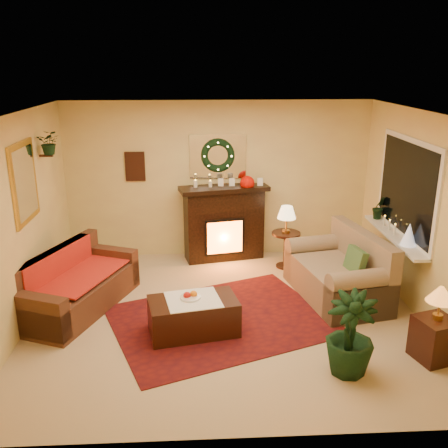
{
  "coord_description": "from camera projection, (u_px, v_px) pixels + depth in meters",
  "views": [
    {
      "loc": [
        -0.34,
        -5.85,
        3.17
      ],
      "look_at": [
        0.0,
        0.35,
        1.15
      ],
      "focal_mm": 40.0,
      "sensor_mm": 36.0,
      "label": 1
    }
  ],
  "objects": [
    {
      "name": "window_sill",
      "position": [
        394.0,
        236.0,
        6.93
      ],
      "size": [
        0.22,
        1.86,
        0.04
      ],
      "primitive_type": "cube",
      "color": "white",
      "rests_on": "wall_right"
    },
    {
      "name": "poinsettia",
      "position": [
        247.0,
        183.0,
        8.09
      ],
      "size": [
        0.23,
        0.23,
        0.23
      ],
      "primitive_type": "sphere",
      "color": "#D00C00",
      "rests_on": "fireplace"
    },
    {
      "name": "ceiling",
      "position": [
        226.0,
        114.0,
        5.74
      ],
      "size": [
        5.0,
        5.0,
        0.0
      ],
      "primitive_type": "plane",
      "color": "white",
      "rests_on": "ground"
    },
    {
      "name": "fireplace",
      "position": [
        224.0,
        227.0,
        8.32
      ],
      "size": [
        1.34,
        0.66,
        1.18
      ],
      "primitive_type": "cube",
      "rotation": [
        0.0,
        0.0,
        0.2
      ],
      "color": "black",
      "rests_on": "floor"
    },
    {
      "name": "lamp_tiffany",
      "position": [
        440.0,
        298.0,
        5.38
      ],
      "size": [
        0.31,
        0.31,
        0.45
      ],
      "primitive_type": "cone",
      "color": "orange",
      "rests_on": "end_table_square"
    },
    {
      "name": "mantel_candle_b",
      "position": [
        210.0,
        186.0,
        8.05
      ],
      "size": [
        0.06,
        0.06,
        0.17
      ],
      "primitive_type": "cylinder",
      "color": "#FDF6CD",
      "rests_on": "fireplace"
    },
    {
      "name": "hanging_plant",
      "position": [
        51.0,
        154.0,
        6.82
      ],
      "size": [
        0.33,
        0.28,
        0.36
      ],
      "primitive_type": "imported",
      "color": "#194719",
      "rests_on": "wall_left"
    },
    {
      "name": "coffee_table",
      "position": [
        193.0,
        317.0,
        6.07
      ],
      "size": [
        1.15,
        0.78,
        0.44
      ],
      "primitive_type": "cube",
      "rotation": [
        0.0,
        0.0,
        0.2
      ],
      "color": "black",
      "rests_on": "floor"
    },
    {
      "name": "floor",
      "position": [
        225.0,
        315.0,
        6.55
      ],
      "size": [
        5.0,
        5.0,
        0.0
      ],
      "primitive_type": "plane",
      "color": "beige",
      "rests_on": "ground"
    },
    {
      "name": "lamp_cream",
      "position": [
        287.0,
        216.0,
        7.81
      ],
      "size": [
        0.29,
        0.29,
        0.45
      ],
      "primitive_type": "cone",
      "color": "#FFDB97",
      "rests_on": "side_table_round"
    },
    {
      "name": "fruit_bowl",
      "position": [
        190.0,
        298.0,
        6.02
      ],
      "size": [
        0.25,
        0.25,
        0.06
      ],
      "primitive_type": "cylinder",
      "color": "silver",
      "rests_on": "coffee_table"
    },
    {
      "name": "wall_front",
      "position": [
        241.0,
        306.0,
        4.01
      ],
      "size": [
        5.0,
        5.0,
        0.0
      ],
      "primitive_type": "plane",
      "color": "#EFD88C",
      "rests_on": "ground"
    },
    {
      "name": "mini_tree",
      "position": [
        409.0,
        234.0,
        6.47
      ],
      "size": [
        0.2,
        0.2,
        0.3
      ],
      "primitive_type": "cone",
      "color": "white",
      "rests_on": "window_sill"
    },
    {
      "name": "mantel_candle_a",
      "position": [
        196.0,
        186.0,
        8.04
      ],
      "size": [
        0.07,
        0.07,
        0.2
      ],
      "primitive_type": "cylinder",
      "color": "white",
      "rests_on": "fireplace"
    },
    {
      "name": "wall_back",
      "position": [
        218.0,
        180.0,
        8.28
      ],
      "size": [
        5.0,
        5.0,
        0.0
      ],
      "primitive_type": "plane",
      "color": "#EFD88C",
      "rests_on": "ground"
    },
    {
      "name": "side_table_round",
      "position": [
        286.0,
        248.0,
        8.0
      ],
      "size": [
        0.58,
        0.58,
        0.59
      ],
      "primitive_type": "cylinder",
      "rotation": [
        0.0,
        0.0,
        -0.34
      ],
      "color": "#33190F",
      "rests_on": "floor"
    },
    {
      "name": "end_table_square",
      "position": [
        435.0,
        337.0,
        5.52
      ],
      "size": [
        0.5,
        0.5,
        0.49
      ],
      "primitive_type": "cube",
      "rotation": [
        0.0,
        0.0,
        0.29
      ],
      "color": "#50321B",
      "rests_on": "floor"
    },
    {
      "name": "sofa",
      "position": [
        78.0,
        279.0,
        6.61
      ],
      "size": [
        1.45,
        2.03,
        0.8
      ],
      "primitive_type": "cube",
      "rotation": [
        0.0,
        0.0,
        -0.38
      ],
      "color": "#503421",
      "rests_on": "floor"
    },
    {
      "name": "gold_mirror",
      "position": [
        24.0,
        183.0,
        6.17
      ],
      "size": [
        0.03,
        0.84,
        1.0
      ],
      "primitive_type": "cube",
      "color": "gold",
      "rests_on": "wall_left"
    },
    {
      "name": "wall_left",
      "position": [
        19.0,
        225.0,
        6.02
      ],
      "size": [
        4.5,
        4.5,
        0.0
      ],
      "primitive_type": "plane",
      "color": "#EFD88C",
      "rests_on": "ground"
    },
    {
      "name": "window_glass",
      "position": [
        406.0,
        188.0,
        6.72
      ],
      "size": [
        0.02,
        1.7,
        1.22
      ],
      "primitive_type": "cube",
      "color": "black",
      "rests_on": "wall_right"
    },
    {
      "name": "red_throw",
      "position": [
        79.0,
        273.0,
        6.75
      ],
      "size": [
        0.87,
        1.42,
        0.02
      ],
      "primitive_type": "cube",
      "color": "red",
      "rests_on": "sofa"
    },
    {
      "name": "mantel_mirror",
      "position": [
        218.0,
        157.0,
        8.14
      ],
      "size": [
        0.92,
        0.02,
        0.72
      ],
      "primitive_type": "cube",
      "color": "white",
      "rests_on": "wall_back"
    },
    {
      "name": "wreath",
      "position": [
        218.0,
        156.0,
        8.1
      ],
      "size": [
        0.55,
        0.11,
        0.55
      ],
      "primitive_type": "torus",
      "rotation": [
        1.57,
        0.0,
        0.0
      ],
      "color": "#194719",
      "rests_on": "wall_back"
    },
    {
      "name": "loveseat",
      "position": [
        337.0,
        269.0,
        6.94
      ],
      "size": [
        1.25,
        1.78,
        0.94
      ],
      "primitive_type": "cube",
      "rotation": [
        0.0,
        0.0,
        0.21
      ],
      "color": "gray",
      "rests_on": "floor"
    },
    {
      "name": "sill_plant",
      "position": [
        379.0,
        207.0,
        7.55
      ],
      "size": [
        0.26,
        0.21,
        0.47
      ],
      "primitive_type": "imported",
      "color": "#215522",
      "rests_on": "window_sill"
    },
    {
      "name": "floor_palm",
      "position": [
        350.0,
        335.0,
        5.22
      ],
      "size": [
        2.02,
        2.02,
        2.74
      ],
      "primitive_type": "imported",
      "rotation": [
        0.0,
        0.0,
        -0.4
      ],
      "color": "black",
      "rests_on": "floor"
    },
    {
      "name": "wall_right",
      "position": [
        423.0,
        218.0,
        6.28
      ],
      "size": [
        4.5,
        4.5,
        0.0
      ],
      "primitive_type": "plane",
      "color": "#EFD88C",
      "rests_on": "ground"
    },
    {
      "name": "area_rug",
      "position": [
        221.0,
        320.0,
        6.42
      ],
      "size": [
        3.2,
        2.82,
        0.01
      ],
      "primitive_type": "cube",
      "rotation": [
        0.0,
        0.0,
        0.37
      ],
      "color": "#4E0A04",
      "rests_on": "floor"
    },
    {
      "name": "window_frame",
      "position": [
        407.0,
        188.0,
        6.72
      ],
      "size": [
        0.03,
        1.86,
        1.36
      ],
      "primitive_type": "cube",
      "color": "white",
      "rests_on": "wall_right"
    },
    {
      "name": "wall_art",
      "position": [
        135.0,
        166.0,
        8.12
      ],
      "size": [
        0.32,
        0.03,
        0.48
      ],
      "primitive_type": "cube",
      "color": "#381E11",
      "rests_on": "wall_back"
    }
  ]
}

